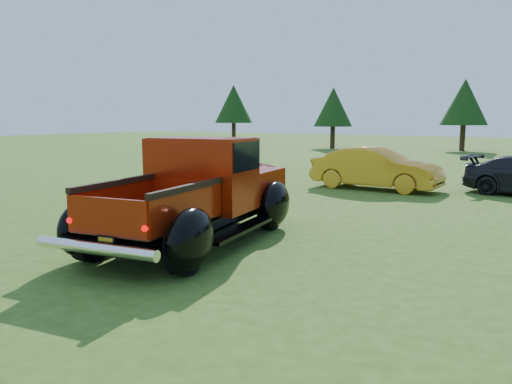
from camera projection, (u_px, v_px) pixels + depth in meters
ground at (267, 265)px, 7.79m from camera, size 120.00×120.00×0.00m
tree_far_west at (234, 104)px, 44.01m from camera, size 3.33×3.33×5.20m
tree_west at (333, 107)px, 37.86m from camera, size 2.94×2.94×4.60m
tree_mid_left at (465, 102)px, 34.64m from camera, size 3.20×3.20×5.00m
pickup_truck at (203, 191)px, 9.41m from camera, size 3.10×5.41×1.92m
show_car_red at (233, 165)px, 17.97m from camera, size 3.68×1.90×1.20m
show_car_yellow at (376, 168)px, 16.05m from camera, size 4.11×1.51×1.34m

